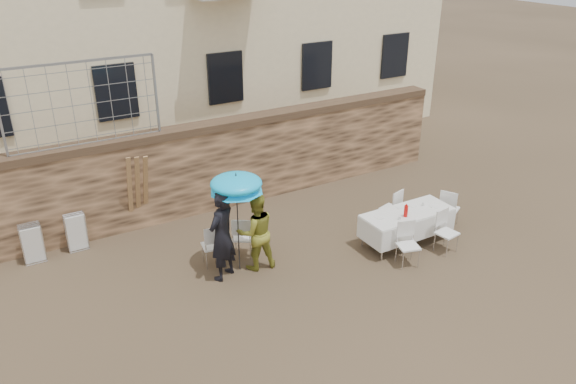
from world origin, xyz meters
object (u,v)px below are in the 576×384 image
chair_stack_right (75,230)px  soda_bottle (406,211)px  table_chair_front_right (447,232)px  table_chair_side (449,208)px  umbrella (236,186)px  table_chair_front_left (408,245)px  couple_chair_left (212,244)px  banquet_table (408,213)px  chair_stack_left (31,240)px  woman_dress (256,232)px  couple_chair_right (243,236)px  man_suit (222,235)px  table_chair_back (391,208)px

chair_stack_right → soda_bottle: bearing=-29.7°
table_chair_front_right → table_chair_side: size_ratio=1.00×
umbrella → soda_bottle: 3.81m
table_chair_front_left → couple_chair_left: bearing=165.6°
banquet_table → chair_stack_left: size_ratio=2.28×
umbrella → couple_chair_left: bearing=131.6°
couple_chair_left → woman_dress: bearing=152.6°
umbrella → chair_stack_right: (-2.75, 2.57, -1.44)m
chair_stack_right → couple_chair_right: bearing=-34.7°
banquet_table → table_chair_front_right: bearing=-56.3°
woman_dress → umbrella: 1.12m
table_chair_front_left → table_chair_side: (2.00, 0.85, 0.00)m
table_chair_front_right → chair_stack_left: bearing=143.5°
man_suit → chair_stack_right: (-2.35, 2.67, -0.50)m
soda_bottle → couple_chair_left: bearing=159.5°
man_suit → table_chair_front_right: bearing=130.8°
woman_dress → table_chair_back: 3.60m
couple_chair_left → table_chair_front_right: size_ratio=1.00×
woman_dress → banquet_table: (3.39, -0.77, -0.11)m
woman_dress → couple_chair_right: size_ratio=1.75×
umbrella → table_chair_back: 4.18m
man_suit → soda_bottle: man_suit is taller
umbrella → table_chair_front_right: 4.75m
chair_stack_right → man_suit: bearing=-48.6°
umbrella → couple_chair_left: size_ratio=2.10×
table_chair_side → chair_stack_left: (-8.79, 3.34, -0.02)m
man_suit → table_chair_back: size_ratio=2.01×
man_suit → soda_bottle: bearing=135.8°
woman_dress → table_chair_side: size_ratio=1.75×
umbrella → soda_bottle: bearing=-16.2°
table_chair_front_right → couple_chair_right: bearing=143.7°
man_suit → table_chair_front_right: (4.64, -1.52, -0.48)m
woman_dress → table_chair_side: woman_dress is taller
man_suit → table_chair_front_left: bearing=125.7°
table_chair_side → table_chair_front_left: bearing=84.2°
banquet_table → couple_chair_left: bearing=162.2°
umbrella → woman_dress: bearing=-15.9°
table_chair_front_left → table_chair_side: 2.17m
table_chair_front_right → table_chair_side: (0.90, 0.85, 0.00)m
soda_bottle → table_chair_side: bearing=8.9°
umbrella → table_chair_side: umbrella is taller
couple_chair_left → table_chair_front_left: same height
table_chair_front_left → chair_stack_left: bearing=164.3°
man_suit → table_chair_front_right: man_suit is taller
umbrella → table_chair_side: (5.14, -0.77, -1.42)m
table_chair_front_left → table_chair_back: size_ratio=1.00×
table_chair_front_left → table_chair_side: size_ratio=1.00×
banquet_table → soda_bottle: 0.30m
table_chair_side → couple_chair_left: bearing=48.7°
table_chair_side → chair_stack_left: table_chair_side is taller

